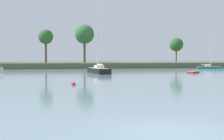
# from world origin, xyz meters

# --- Properties ---
(ground_plane) EXTENTS (508.69, 508.69, 0.00)m
(ground_plane) POSITION_xyz_m (0.00, 0.00, 0.00)
(ground_plane) COLOR gray
(far_shore_bank) EXTENTS (228.91, 58.93, 1.53)m
(far_shore_bank) POSITION_xyz_m (0.00, 102.70, 0.76)
(far_shore_bank) COLOR #4C563D
(far_shore_bank) RESTS_ON ground
(dinghy_red) EXTENTS (3.30, 3.01, 0.51)m
(dinghy_red) POSITION_xyz_m (24.09, 42.96, 0.13)
(dinghy_red) COLOR #B2231E
(dinghy_red) RESTS_ON ground
(sailboat_teal) EXTENTS (6.37, 3.54, 9.89)m
(sailboat_teal) POSITION_xyz_m (39.51, 63.17, 0.21)
(sailboat_teal) COLOR #196B70
(sailboat_teal) RESTS_ON ground
(sailboat_black) EXTENTS (2.91, 9.23, 13.92)m
(sailboat_black) POSITION_xyz_m (6.27, 46.05, 0.29)
(sailboat_black) COLOR black
(sailboat_black) RESTS_ON ground
(mooring_buoy_red) EXTENTS (0.45, 0.45, 0.50)m
(mooring_buoy_red) POSITION_xyz_m (-1.15, 21.03, 0.08)
(mooring_buoy_red) COLOR red
(mooring_buoy_red) RESTS_ON ground
(shore_tree_center_left) EXTENTS (4.97, 4.97, 8.89)m
(shore_tree_center_left) POSITION_xyz_m (43.79, 92.33, 7.90)
(shore_tree_center_left) COLOR brown
(shore_tree_center_left) RESTS_ON far_shore_bank
(shore_tree_center_right) EXTENTS (6.34, 6.34, 12.47)m
(shore_tree_center_right) POSITION_xyz_m (10.02, 89.88, 10.74)
(shore_tree_center_right) COLOR brown
(shore_tree_center_right) RESTS_ON far_shore_bank
(shore_tree_right_mid) EXTENTS (4.33, 4.33, 9.85)m
(shore_tree_right_mid) POSITION_xyz_m (-2.57, 81.97, 9.09)
(shore_tree_right_mid) COLOR brown
(shore_tree_right_mid) RESTS_ON far_shore_bank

